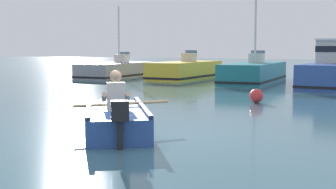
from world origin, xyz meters
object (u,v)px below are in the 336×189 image
(rowboat_with_person, at_px, (116,118))
(mooring_buoy, at_px, (256,96))
(moored_boat_teal, at_px, (254,73))
(moored_boat_grey, at_px, (118,70))
(moored_boat_blue, at_px, (335,68))
(moored_boat_yellow, at_px, (186,71))

(rowboat_with_person, height_order, mooring_buoy, rowboat_with_person)
(moored_boat_teal, xyz_separation_m, mooring_buoy, (2.11, -8.25, -0.23))
(mooring_buoy, bearing_deg, moored_boat_teal, 104.33)
(moored_boat_grey, xyz_separation_m, moored_boat_blue, (11.33, -1.64, 0.36))
(moored_boat_blue, bearing_deg, rowboat_with_person, -102.10)
(moored_boat_yellow, bearing_deg, moored_boat_blue, -13.73)
(moored_boat_teal, relative_size, mooring_buoy, 14.27)
(rowboat_with_person, bearing_deg, moored_boat_yellow, 106.88)
(rowboat_with_person, relative_size, mooring_buoy, 8.41)
(moored_boat_blue, xyz_separation_m, mooring_buoy, (-1.54, -7.43, -0.54))
(rowboat_with_person, bearing_deg, moored_boat_blue, 77.90)
(moored_boat_grey, bearing_deg, rowboat_with_person, -60.50)
(moored_boat_teal, bearing_deg, moored_boat_grey, 173.89)
(rowboat_with_person, xyz_separation_m, moored_boat_yellow, (-4.60, 15.16, 0.17))
(moored_boat_grey, relative_size, moored_boat_blue, 0.89)
(moored_boat_blue, distance_m, mooring_buoy, 7.60)
(moored_boat_grey, relative_size, mooring_buoy, 14.30)
(moored_boat_yellow, xyz_separation_m, mooring_buoy, (5.92, -9.25, -0.22))
(moored_boat_yellow, xyz_separation_m, moored_boat_blue, (7.46, -1.82, 0.32))
(moored_boat_teal, distance_m, mooring_buoy, 8.51)
(moored_boat_grey, distance_m, moored_boat_blue, 11.46)
(moored_boat_teal, bearing_deg, mooring_buoy, -75.67)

